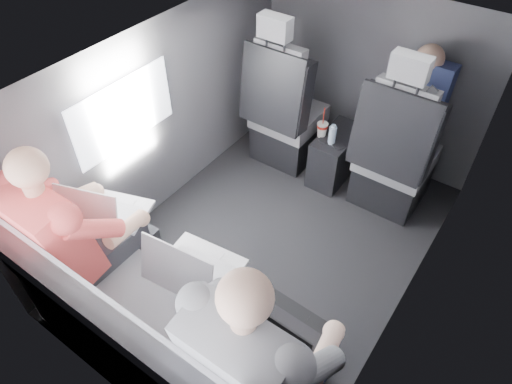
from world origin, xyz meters
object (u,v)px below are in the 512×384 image
Objects in this scene: front_seat_right at (394,160)px; center_console at (335,156)px; passenger_rear_right at (262,354)px; front_seat_left at (285,117)px; laptop_black at (281,332)px; laptop_silver at (193,267)px; passenger_front_right at (418,101)px; soda_cup at (322,129)px; passenger_rear_left at (79,233)px; laptop_white at (106,211)px; water_bottle at (332,135)px; rear_bench at (156,338)px.

front_seat_right reaches higher than center_console.
front_seat_left is at bearing 119.74° from passenger_rear_right.
laptop_silver is at bearing 175.67° from laptop_black.
laptop_silver is at bearing -101.65° from passenger_front_right.
passenger_rear_left is (-0.48, -1.76, 0.18)m from soda_cup.
front_seat_right is 2.09m from passenger_rear_left.
front_seat_left is 1.64m from laptop_white.
soda_cup reaches higher than water_bottle.
soda_cup reaches higher than center_console.
center_console is (-0.45, 0.04, -0.20)m from front_seat_right.
rear_bench is 0.43m from laptop_silver.
passenger_rear_right is (1.17, -0.19, 0.02)m from laptop_white.
passenger_rear_left reaches higher than laptop_white.
laptop_white is 1.18m from laptop_black.
laptop_black is (0.69, -1.62, 0.17)m from soda_cup.
front_seat_left is at bearing -163.81° from passenger_front_right.
rear_bench is 1.87m from soda_cup.
laptop_white is 1.19× the size of laptop_black.
front_seat_left reaches higher than soda_cup.
passenger_front_right is at bearing 63.85° from passenger_rear_left.
passenger_front_right is at bearing 92.60° from front_seat_right.
laptop_silver is (0.64, -0.01, 0.00)m from laptop_white.
passenger_front_right is (1.03, 1.88, 0.10)m from laptop_white.
water_bottle is 0.61m from passenger_front_right.
laptop_silver reaches higher than laptop_white.
front_seat_left reaches higher than laptop_white.
center_console is at bearing 108.99° from laptop_black.
passenger_rear_left reaches higher than laptop_silver.
rear_bench is at bearing -100.25° from laptop_silver.
rear_bench is 6.55× the size of soda_cup.
rear_bench is at bearing -86.92° from soda_cup.
soda_cup is 1.66m from laptop_white.
passenger_rear_left is at bearing -107.31° from center_console.
soda_cup is 1.54× the size of water_bottle.
water_bottle is at bearing 89.98° from rear_bench.
passenger_front_right reaches higher than rear_bench.
laptop_white is (-0.59, 0.28, 0.33)m from rear_bench.
passenger_rear_right is 2.07m from passenger_front_right.
water_bottle is at bearing 91.81° from laptop_silver.
passenger_front_right reaches higher than water_bottle.
passenger_front_right is at bearing 94.44° from laptop_black.
soda_cup is 0.19× the size of passenger_rear_left.
passenger_rear_right is (0.68, -1.76, 0.19)m from soda_cup.
laptop_black is at bearing -85.28° from front_seat_right.
laptop_silver is 0.65m from passenger_rear_left.
laptop_white is 0.34× the size of passenger_rear_right.
laptop_white is at bearing -110.96° from water_bottle.
center_console is 1.86m from laptop_black.
center_console is 0.37× the size of passenger_rear_right.
front_seat_left reaches higher than center_console.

